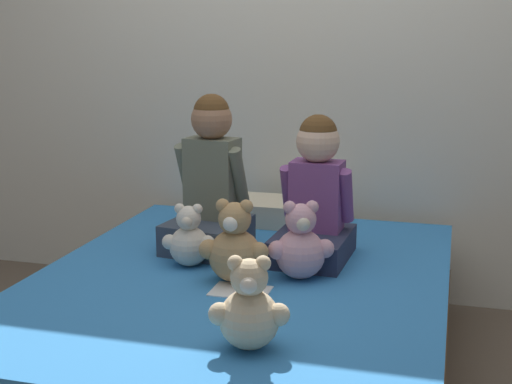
{
  "coord_description": "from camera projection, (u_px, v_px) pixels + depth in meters",
  "views": [
    {
      "loc": [
        0.77,
        -2.49,
        1.37
      ],
      "look_at": [
        0.0,
        0.23,
        0.72
      ],
      "focal_mm": 50.0,
      "sensor_mm": 36.0,
      "label": 1
    }
  ],
  "objects": [
    {
      "name": "ground_plane",
      "position": [
        240.0,
        381.0,
        2.84
      ],
      "size": [
        14.0,
        14.0,
        0.0
      ],
      "primitive_type": "plane",
      "color": "brown"
    },
    {
      "name": "wall_behind_bed",
      "position": [
        303.0,
        54.0,
        3.6
      ],
      "size": [
        8.0,
        0.06,
        2.5
      ],
      "color": "silver",
      "rests_on": "ground_plane"
    },
    {
      "name": "bed",
      "position": [
        240.0,
        330.0,
        2.79
      ],
      "size": [
        1.57,
        1.96,
        0.44
      ],
      "color": "brown",
      "rests_on": "ground_plane"
    },
    {
      "name": "child_on_left",
      "position": [
        210.0,
        185.0,
        3.03
      ],
      "size": [
        0.34,
        0.39,
        0.66
      ],
      "rotation": [
        0.0,
        0.0,
        -0.14
      ],
      "color": "#384251",
      "rests_on": "bed"
    },
    {
      "name": "child_on_right",
      "position": [
        316.0,
        199.0,
        2.92
      ],
      "size": [
        0.31,
        0.41,
        0.59
      ],
      "rotation": [
        0.0,
        0.0,
        -0.05
      ],
      "color": "#282D47",
      "rests_on": "bed"
    },
    {
      "name": "teddy_bear_held_by_left_child",
      "position": [
        189.0,
        240.0,
        2.84
      ],
      "size": [
        0.21,
        0.16,
        0.26
      ],
      "rotation": [
        0.0,
        0.0,
        0.18
      ],
      "color": "silver",
      "rests_on": "bed"
    },
    {
      "name": "teddy_bear_held_by_right_child",
      "position": [
        301.0,
        246.0,
        2.69
      ],
      "size": [
        0.24,
        0.19,
        0.3
      ],
      "rotation": [
        0.0,
        0.0,
        0.37
      ],
      "color": "#DBA3B2",
      "rests_on": "bed"
    },
    {
      "name": "teddy_bear_between_children",
      "position": [
        235.0,
        247.0,
        2.66
      ],
      "size": [
        0.26,
        0.2,
        0.32
      ],
      "rotation": [
        0.0,
        0.0,
        0.09
      ],
      "color": "tan",
      "rests_on": "bed"
    },
    {
      "name": "teddy_bear_at_foot_of_bed",
      "position": [
        249.0,
        310.0,
        2.09
      ],
      "size": [
        0.24,
        0.18,
        0.29
      ],
      "rotation": [
        0.0,
        0.0,
        0.24
      ],
      "color": "#D1B78E",
      "rests_on": "bed"
    },
    {
      "name": "pillow_at_headboard",
      "position": [
        287.0,
        212.0,
        3.48
      ],
      "size": [
        0.51,
        0.3,
        0.11
      ],
      "color": "beige",
      "rests_on": "bed"
    },
    {
      "name": "sign_card",
      "position": [
        240.0,
        291.0,
        2.58
      ],
      "size": [
        0.21,
        0.15,
        0.0
      ],
      "color": "white",
      "rests_on": "bed"
    }
  ]
}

